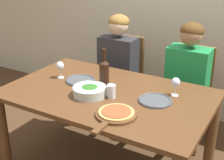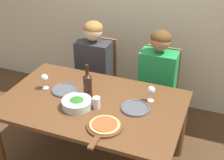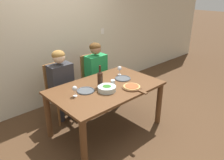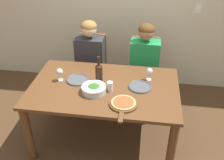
% 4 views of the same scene
% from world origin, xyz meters
% --- Properties ---
extents(ground_plane, '(40.00, 40.00, 0.00)m').
position_xyz_m(ground_plane, '(0.00, 0.00, 0.00)').
color(ground_plane, '#4C331E').
extents(dining_table, '(1.64, 1.02, 0.75)m').
position_xyz_m(dining_table, '(0.00, 0.00, 0.63)').
color(dining_table, brown).
rests_on(dining_table, ground).
extents(chair_left, '(0.42, 0.42, 0.96)m').
position_xyz_m(chair_left, '(-0.32, 0.85, 0.51)').
color(chair_left, brown).
rests_on(chair_left, ground).
extents(chair_right, '(0.42, 0.42, 0.96)m').
position_xyz_m(chair_right, '(0.42, 0.85, 0.51)').
color(chair_right, brown).
rests_on(chair_right, ground).
extents(person_woman, '(0.47, 0.51, 1.22)m').
position_xyz_m(person_woman, '(-0.32, 0.74, 0.73)').
color(person_woman, '#28282D').
rests_on(person_woman, ground).
extents(person_man, '(0.47, 0.51, 1.22)m').
position_xyz_m(person_man, '(0.42, 0.74, 0.73)').
color(person_man, '#28282D').
rests_on(person_man, ground).
extents(wine_bottle, '(0.08, 0.08, 0.33)m').
position_xyz_m(wine_bottle, '(-0.06, 0.06, 0.88)').
color(wine_bottle, black).
rests_on(wine_bottle, dining_table).
extents(broccoli_bowl, '(0.26, 0.26, 0.08)m').
position_xyz_m(broccoli_bowl, '(-0.09, -0.12, 0.79)').
color(broccoli_bowl, silver).
rests_on(broccoli_bowl, dining_table).
extents(dinner_plate_left, '(0.25, 0.25, 0.02)m').
position_xyz_m(dinner_plate_left, '(-0.32, 0.08, 0.76)').
color(dinner_plate_left, '#4C5156').
rests_on(dinner_plate_left, dining_table).
extents(dinner_plate_right, '(0.25, 0.25, 0.02)m').
position_xyz_m(dinner_plate_right, '(0.39, 0.04, 0.76)').
color(dinner_plate_right, '#4C5156').
rests_on(dinner_plate_right, dining_table).
extents(pizza_on_board, '(0.29, 0.43, 0.04)m').
position_xyz_m(pizza_on_board, '(0.25, -0.30, 0.77)').
color(pizza_on_board, brown).
rests_on(pizza_on_board, dining_table).
extents(wine_glass_left, '(0.07, 0.07, 0.15)m').
position_xyz_m(wine_glass_left, '(-0.51, 0.05, 0.86)').
color(wine_glass_left, silver).
rests_on(wine_glass_left, dining_table).
extents(wine_glass_right, '(0.07, 0.07, 0.15)m').
position_xyz_m(wine_glass_right, '(0.48, 0.21, 0.86)').
color(wine_glass_right, silver).
rests_on(wine_glass_right, dining_table).
extents(water_tumbler, '(0.07, 0.07, 0.11)m').
position_xyz_m(water_tumbler, '(0.08, -0.07, 0.81)').
color(water_tumbler, silver).
rests_on(water_tumbler, dining_table).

